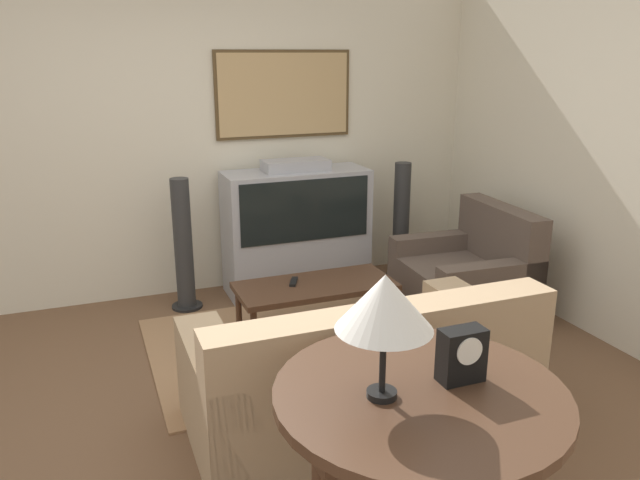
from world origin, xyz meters
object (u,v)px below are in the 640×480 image
(tv, at_px, (296,230))
(speaker_tower_right, at_px, (401,224))
(couch, at_px, (361,377))
(table_lamp, at_px, (385,304))
(coffee_table, at_px, (315,289))
(mantel_clock, at_px, (462,355))
(speaker_tower_left, at_px, (183,248))
(console_table, at_px, (420,407))
(armchair, at_px, (466,279))

(tv, bearing_deg, speaker_tower_right, -3.95)
(couch, distance_m, table_lamp, 1.35)
(couch, bearing_deg, speaker_tower_right, -123.28)
(speaker_tower_right, bearing_deg, coffee_table, -142.46)
(tv, distance_m, speaker_tower_right, 0.97)
(mantel_clock, xyz_separation_m, speaker_tower_right, (1.38, 2.99, -0.40))
(tv, distance_m, speaker_tower_left, 0.97)
(couch, distance_m, mantel_clock, 1.14)
(couch, distance_m, speaker_tower_left, 2.12)
(console_table, height_order, speaker_tower_left, speaker_tower_left)
(coffee_table, distance_m, table_lamp, 2.31)
(armchair, xyz_separation_m, mantel_clock, (-1.48, -2.09, 0.62))
(speaker_tower_left, xyz_separation_m, speaker_tower_right, (1.93, 0.00, 0.00))
(mantel_clock, bearing_deg, couch, 87.19)
(console_table, distance_m, mantel_clock, 0.24)
(console_table, height_order, speaker_tower_right, speaker_tower_right)
(console_table, height_order, table_lamp, table_lamp)
(speaker_tower_left, distance_m, speaker_tower_right, 1.93)
(armchair, height_order, mantel_clock, mantel_clock)
(speaker_tower_left, bearing_deg, tv, 3.95)
(couch, height_order, mantel_clock, mantel_clock)
(mantel_clock, bearing_deg, speaker_tower_left, 100.50)
(coffee_table, xyz_separation_m, speaker_tower_right, (1.16, 0.89, 0.13))
(couch, relative_size, coffee_table, 1.62)
(coffee_table, relative_size, table_lamp, 2.40)
(couch, bearing_deg, speaker_tower_left, -73.43)
(couch, relative_size, console_table, 1.67)
(table_lamp, bearing_deg, speaker_tower_left, 94.35)
(tv, distance_m, couch, 2.14)
(tv, bearing_deg, couch, -99.87)
(coffee_table, distance_m, console_table, 2.17)
(tv, relative_size, mantel_clock, 5.81)
(table_lamp, distance_m, speaker_tower_right, 3.51)
(table_lamp, xyz_separation_m, speaker_tower_right, (1.71, 2.99, -0.66))
(couch, height_order, table_lamp, table_lamp)
(couch, relative_size, table_lamp, 3.89)
(tv, distance_m, armchair, 1.46)
(couch, distance_m, coffee_table, 1.15)
(coffee_table, xyz_separation_m, console_table, (-0.39, -2.11, 0.36))
(tv, distance_m, console_table, 3.13)
(table_lamp, relative_size, speaker_tower_left, 0.44)
(couch, height_order, speaker_tower_right, speaker_tower_right)
(tv, relative_size, coffee_table, 1.08)
(mantel_clock, height_order, speaker_tower_right, speaker_tower_right)
(couch, xyz_separation_m, coffee_table, (0.17, 1.13, 0.07))
(couch, relative_size, speaker_tower_left, 1.71)
(console_table, relative_size, speaker_tower_right, 1.03)
(tv, height_order, couch, tv)
(tv, height_order, speaker_tower_right, tv)
(tv, height_order, speaker_tower_left, tv)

